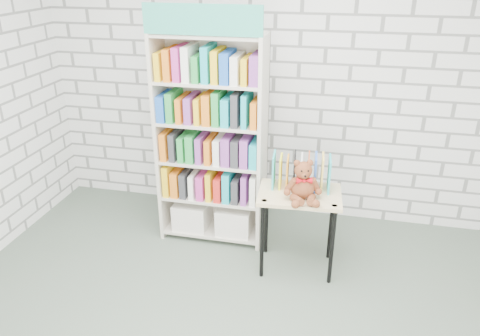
# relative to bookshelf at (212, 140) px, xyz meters

# --- Properties ---
(room_shell) EXTENTS (4.52, 4.02, 2.81)m
(room_shell) POSITION_rel_bookshelf_xyz_m (0.43, -1.36, 0.82)
(room_shell) COLOR silver
(room_shell) RESTS_ON ground
(bookshelf) EXTENTS (0.94, 0.37, 2.12)m
(bookshelf) POSITION_rel_bookshelf_xyz_m (0.00, 0.00, 0.00)
(bookshelf) COLOR beige
(bookshelf) RESTS_ON ground
(display_table) EXTENTS (0.69, 0.50, 0.71)m
(display_table) POSITION_rel_bookshelf_xyz_m (0.82, -0.34, -0.36)
(display_table) COLOR #D1B87D
(display_table) RESTS_ON ground
(table_books) EXTENTS (0.47, 0.23, 0.27)m
(table_books) POSITION_rel_bookshelf_xyz_m (0.82, -0.23, -0.12)
(table_books) COLOR #28ACB0
(table_books) RESTS_ON display_table
(teddy_bear) EXTENTS (0.29, 0.29, 0.32)m
(teddy_bear) POSITION_rel_bookshelf_xyz_m (0.85, -0.44, -0.13)
(teddy_bear) COLOR brown
(teddy_bear) RESTS_ON display_table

